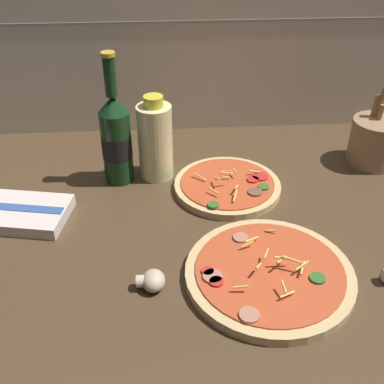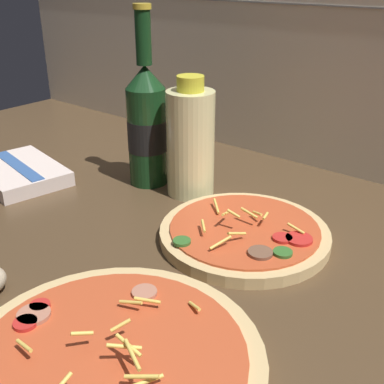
{
  "view_description": "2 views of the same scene",
  "coord_description": "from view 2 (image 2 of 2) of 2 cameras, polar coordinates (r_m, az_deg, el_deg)",
  "views": [
    {
      "loc": [
        -9.93,
        -69.28,
        59.6
      ],
      "look_at": [
        -4.67,
        7.84,
        7.3
      ],
      "focal_mm": 45.0,
      "sensor_mm": 36.0,
      "label": 1
    },
    {
      "loc": [
        33.03,
        -32.24,
        35.65
      ],
      "look_at": [
        -3.04,
        12.2,
        8.75
      ],
      "focal_mm": 45.0,
      "sensor_mm": 36.0,
      "label": 2
    }
  ],
  "objects": [
    {
      "name": "pizza_far",
      "position": [
        0.65,
        6.25,
        -4.9
      ],
      "size": [
        22.59,
        22.59,
        4.7
      ],
      "color": "tan",
      "rests_on": "counter_slab"
    },
    {
      "name": "pizza_near",
      "position": [
        0.46,
        -9.76,
        -19.33
      ],
      "size": [
        28.18,
        28.18,
        4.59
      ],
      "color": "tan",
      "rests_on": "counter_slab"
    },
    {
      "name": "beer_bottle",
      "position": [
        0.78,
        -5.38,
        8.05
      ],
      "size": [
        6.4,
        6.4,
        28.32
      ],
      "color": "#143819",
      "rests_on": "counter_slab"
    },
    {
      "name": "dish_towel",
      "position": [
        0.88,
        -19.8,
        2.21
      ],
      "size": [
        19.31,
        14.99,
        2.56
      ],
      "color": "beige",
      "rests_on": "counter_slab"
    },
    {
      "name": "counter_slab",
      "position": [
        0.58,
        -5.42,
        -11.66
      ],
      "size": [
        160.0,
        90.0,
        2.5
      ],
      "color": "#4C3823",
      "rests_on": "ground"
    },
    {
      "name": "tile_backsplash",
      "position": [
        0.85,
        17.11,
        20.33
      ],
      "size": [
        160.0,
        1.13,
        60.0
      ],
      "color": "beige",
      "rests_on": "ground"
    },
    {
      "name": "oil_bottle",
      "position": [
        0.75,
        -0.18,
        5.98
      ],
      "size": [
        7.45,
        7.45,
        18.74
      ],
      "color": "beige",
      "rests_on": "counter_slab"
    }
  ]
}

